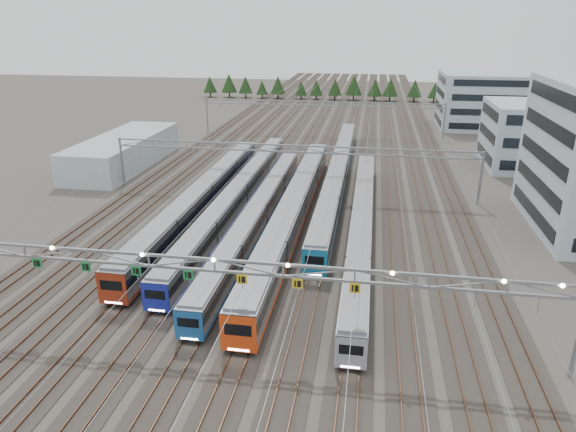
% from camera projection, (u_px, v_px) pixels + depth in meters
% --- Properties ---
extents(ground, '(400.00, 400.00, 0.00)m').
position_uv_depth(ground, '(219.00, 342.00, 43.77)').
color(ground, '#47423A').
rests_on(ground, ground).
extents(track_bed, '(54.00, 260.00, 5.42)m').
position_uv_depth(track_bed, '(327.00, 117.00, 135.30)').
color(track_bed, '#2D2823').
rests_on(track_bed, ground).
extents(train_a, '(2.96, 54.10, 3.86)m').
position_uv_depth(train_a, '(203.00, 197.00, 72.62)').
color(train_a, black).
rests_on(train_a, ground).
extents(train_b, '(2.65, 60.81, 3.45)m').
position_uv_depth(train_b, '(239.00, 194.00, 74.61)').
color(train_b, black).
rests_on(train_b, ground).
extents(train_c, '(2.55, 53.35, 3.31)m').
position_uv_depth(train_c, '(258.00, 214.00, 67.03)').
color(train_c, black).
rests_on(train_c, ground).
extents(train_d, '(3.05, 59.34, 3.98)m').
position_uv_depth(train_d, '(294.00, 208.00, 68.11)').
color(train_d, black).
rests_on(train_d, ground).
extents(train_e, '(2.73, 68.33, 3.55)m').
position_uv_depth(train_e, '(338.00, 173.00, 84.58)').
color(train_e, black).
rests_on(train_e, ground).
extents(train_f, '(2.56, 56.48, 3.32)m').
position_uv_depth(train_f, '(362.00, 220.00, 64.99)').
color(train_f, black).
rests_on(train_f, ground).
extents(gantry_near, '(56.36, 0.61, 8.08)m').
position_uv_depth(gantry_near, '(214.00, 268.00, 41.12)').
color(gantry_near, gray).
rests_on(gantry_near, ground).
extents(gantry_mid, '(56.36, 0.36, 8.00)m').
position_uv_depth(gantry_mid, '(292.00, 155.00, 78.30)').
color(gantry_mid, gray).
rests_on(gantry_mid, ground).
extents(gantry_far, '(56.36, 0.36, 8.00)m').
position_uv_depth(gantry_far, '(322.00, 107.00, 119.73)').
color(gantry_far, gray).
rests_on(gantry_far, ground).
extents(depot_bldg_mid, '(14.00, 16.00, 11.66)m').
position_uv_depth(depot_bldg_mid, '(527.00, 135.00, 93.76)').
color(depot_bldg_mid, '#A6BAC6').
rests_on(depot_bldg_mid, ground).
extents(depot_bldg_north, '(22.00, 18.00, 13.38)m').
position_uv_depth(depot_bldg_north, '(485.00, 101.00, 127.87)').
color(depot_bldg_north, '#A6BAC6').
rests_on(depot_bldg_north, ground).
extents(west_shed, '(10.00, 30.00, 5.40)m').
position_uv_depth(west_shed, '(124.00, 151.00, 95.53)').
color(west_shed, '#A6BAC6').
rests_on(west_shed, ground).
extents(treeline, '(87.50, 5.60, 7.02)m').
position_uv_depth(treeline, '(326.00, 87.00, 172.49)').
color(treeline, '#332114').
rests_on(treeline, ground).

